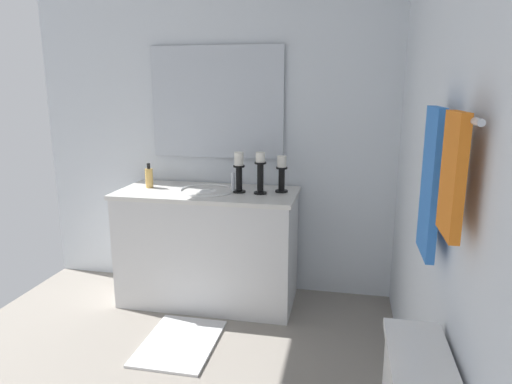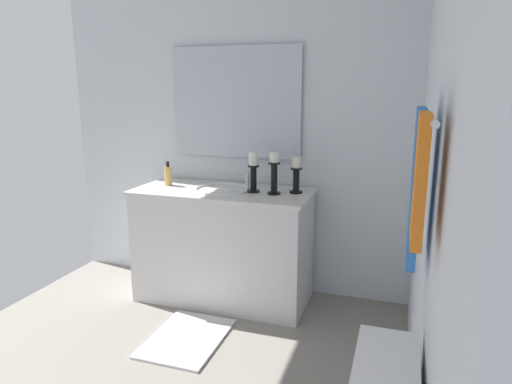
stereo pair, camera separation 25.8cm
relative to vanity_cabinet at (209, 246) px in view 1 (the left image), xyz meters
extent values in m
cube|color=silver|center=(1.02, 1.34, 0.81)|extent=(2.70, 0.04, 2.45)
cube|color=silver|center=(-0.33, -0.04, 0.81)|extent=(0.04, 2.77, 2.45)
cube|color=silver|center=(0.00, 0.00, -0.02)|extent=(0.55, 1.24, 0.80)
cube|color=silver|center=(0.00, 0.00, 0.40)|extent=(0.58, 1.27, 0.03)
sphere|color=black|center=(-0.10, -0.63, 0.02)|extent=(0.02, 0.02, 0.02)
sphere|color=black|center=(0.10, -0.63, 0.02)|extent=(0.02, 0.02, 0.02)
ellipsoid|color=white|center=(0.00, 0.00, 0.37)|extent=(0.38, 0.30, 0.11)
torus|color=white|center=(0.00, 0.00, 0.42)|extent=(0.40, 0.40, 0.02)
cylinder|color=silver|center=(0.00, 0.19, 0.48)|extent=(0.02, 0.02, 0.14)
cube|color=silver|center=(-0.28, 0.00, 1.02)|extent=(0.02, 1.00, 0.81)
cylinder|color=black|center=(-0.07, 0.52, 0.42)|extent=(0.09, 0.09, 0.01)
cylinder|color=black|center=(-0.07, 0.52, 0.50)|extent=(0.04, 0.04, 0.17)
cylinder|color=black|center=(-0.07, 0.52, 0.59)|extent=(0.08, 0.08, 0.01)
cylinder|color=white|center=(-0.07, 0.52, 0.63)|extent=(0.06, 0.06, 0.08)
cylinder|color=black|center=(0.01, 0.39, 0.42)|extent=(0.09, 0.09, 0.01)
cylinder|color=black|center=(0.01, 0.39, 0.52)|extent=(0.04, 0.04, 0.21)
cylinder|color=black|center=(0.01, 0.39, 0.63)|extent=(0.08, 0.08, 0.01)
cylinder|color=white|center=(0.01, 0.39, 0.67)|extent=(0.06, 0.06, 0.07)
cylinder|color=black|center=(0.00, 0.23, 0.42)|extent=(0.09, 0.09, 0.01)
cylinder|color=black|center=(0.00, 0.23, 0.50)|extent=(0.04, 0.04, 0.18)
cylinder|color=black|center=(0.00, 0.23, 0.60)|extent=(0.08, 0.08, 0.01)
cylinder|color=white|center=(0.00, 0.23, 0.65)|extent=(0.06, 0.06, 0.09)
cylinder|color=#E5B259|center=(-0.03, -0.45, 0.48)|extent=(0.06, 0.06, 0.14)
cylinder|color=black|center=(-0.03, -0.45, 0.57)|extent=(0.02, 0.02, 0.04)
cube|color=white|center=(1.66, 1.21, 0.32)|extent=(0.38, 0.19, 0.03)
cylinder|color=silver|center=(1.47, 1.28, 1.04)|extent=(0.66, 0.02, 0.02)
cube|color=blue|center=(1.31, 1.27, 0.79)|extent=(0.24, 0.03, 0.54)
cube|color=orange|center=(1.64, 1.27, 0.88)|extent=(0.20, 0.03, 0.36)
cube|color=silver|center=(0.62, 0.00, -0.41)|extent=(0.60, 0.44, 0.02)
camera|label=1|loc=(2.99, 0.97, 1.12)|focal=31.71mm
camera|label=2|loc=(2.93, 1.22, 1.12)|focal=31.71mm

